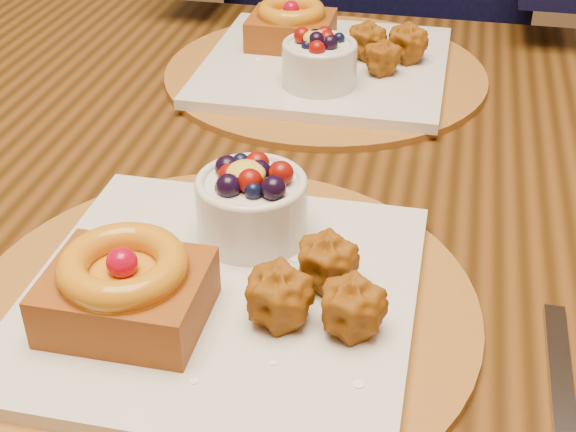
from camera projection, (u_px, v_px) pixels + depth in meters
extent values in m
cube|color=#311C09|center=(286.00, 184.00, 0.79)|extent=(1.60, 0.90, 0.04)
cylinder|color=brown|center=(222.00, 307.00, 0.59)|extent=(0.38, 0.38, 0.01)
cube|color=silver|center=(222.00, 296.00, 0.59)|extent=(0.28, 0.28, 0.01)
cube|color=#5A2708|center=(127.00, 296.00, 0.55)|extent=(0.11, 0.09, 0.04)
torus|color=#B6730B|center=(122.00, 265.00, 0.53)|extent=(0.09, 0.09, 0.02)
sphere|color=maroon|center=(122.00, 263.00, 0.53)|extent=(0.02, 0.02, 0.02)
sphere|color=#94520A|center=(327.00, 261.00, 0.58)|extent=(0.04, 0.04, 0.04)
sphere|color=#94520A|center=(278.00, 297.00, 0.55)|extent=(0.04, 0.04, 0.04)
sphere|color=#94520A|center=(352.00, 307.00, 0.54)|extent=(0.04, 0.04, 0.04)
cylinder|color=silver|center=(252.00, 209.00, 0.63)|extent=(0.09, 0.09, 0.05)
torus|color=silver|center=(251.00, 183.00, 0.62)|extent=(0.09, 0.09, 0.01)
ellipsoid|color=gold|center=(246.00, 173.00, 0.61)|extent=(0.03, 0.03, 0.02)
cylinder|color=brown|center=(325.00, 73.00, 0.95)|extent=(0.38, 0.38, 0.01)
cube|color=silver|center=(325.00, 65.00, 0.95)|extent=(0.28, 0.28, 0.01)
cube|color=#5A2708|center=(291.00, 30.00, 0.98)|extent=(0.10, 0.08, 0.04)
torus|color=#B6730B|center=(291.00, 11.00, 0.96)|extent=(0.08, 0.08, 0.02)
sphere|color=maroon|center=(291.00, 9.00, 0.96)|extent=(0.02, 0.02, 0.02)
sphere|color=#94520A|center=(382.00, 58.00, 0.90)|extent=(0.04, 0.04, 0.04)
sphere|color=#94520A|center=(366.00, 42.00, 0.94)|extent=(0.04, 0.04, 0.04)
sphere|color=#94520A|center=(407.00, 46.00, 0.93)|extent=(0.04, 0.04, 0.04)
cylinder|color=silver|center=(319.00, 65.00, 0.87)|extent=(0.08, 0.08, 0.05)
torus|color=silver|center=(320.00, 45.00, 0.86)|extent=(0.08, 0.08, 0.01)
ellipsoid|color=gold|center=(316.00, 38.00, 0.86)|extent=(0.03, 0.03, 0.02)
cube|color=black|center=(340.00, 172.00, 1.43)|extent=(0.53, 0.53, 0.04)
cylinder|color=black|center=(207.00, 288.00, 1.50)|extent=(0.03, 0.03, 0.40)
cylinder|color=black|center=(375.00, 359.00, 1.34)|extent=(0.03, 0.03, 0.40)
cylinder|color=black|center=(306.00, 202.00, 1.75)|extent=(0.03, 0.03, 0.40)
cylinder|color=black|center=(458.00, 254.00, 1.59)|extent=(0.03, 0.03, 0.40)
cube|color=black|center=(395.00, 25.00, 1.44)|extent=(0.39, 0.17, 0.43)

